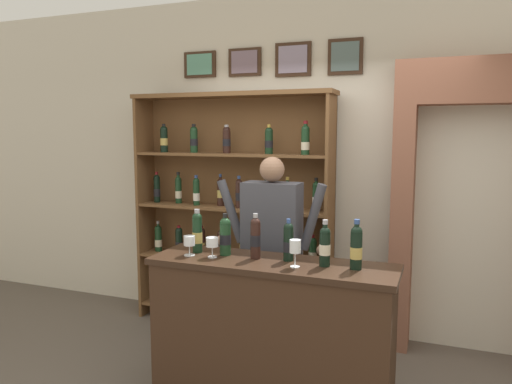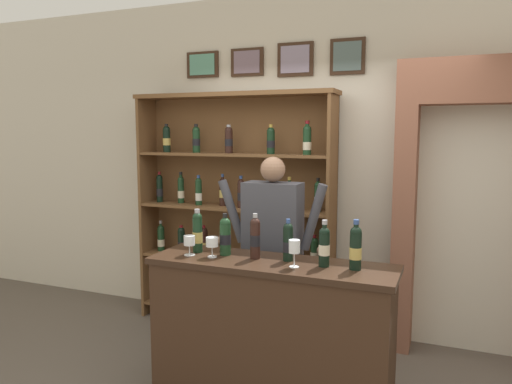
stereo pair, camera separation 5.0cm
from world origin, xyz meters
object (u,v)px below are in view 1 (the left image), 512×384
(shopkeeper, at_px, (272,239))
(tasting_bottle_super_tuscan, at_px, (197,232))
(wine_shelf, at_px, (233,208))
(wine_glass_left, at_px, (295,248))
(tasting_bottle_brunello, at_px, (288,241))
(tasting_counter, at_px, (271,337))
(wine_glass_center, at_px, (212,243))
(tasting_bottle_vin_santo, at_px, (255,237))
(tasting_bottle_prosecco, at_px, (225,235))
(tasting_bottle_riserva, at_px, (356,247))
(tasting_bottle_rosso, at_px, (325,245))
(wine_glass_right, at_px, (189,242))

(shopkeeper, xyz_separation_m, tasting_bottle_super_tuscan, (-0.37, -0.53, 0.13))
(wine_shelf, relative_size, wine_glass_left, 12.83)
(tasting_bottle_brunello, bearing_deg, tasting_counter, -147.31)
(tasting_bottle_super_tuscan, xyz_separation_m, wine_glass_center, (0.16, -0.09, -0.05))
(tasting_bottle_vin_santo, bearing_deg, wine_glass_left, -19.25)
(tasting_counter, height_order, wine_glass_left, wine_glass_left)
(wine_shelf, distance_m, tasting_bottle_prosecco, 1.34)
(wine_shelf, xyz_separation_m, tasting_bottle_riserva, (1.39, -1.27, 0.03))
(shopkeeper, relative_size, tasting_bottle_prosecco, 5.85)
(tasting_bottle_super_tuscan, bearing_deg, tasting_bottle_rosso, -1.57)
(tasting_bottle_prosecco, xyz_separation_m, wine_glass_center, (-0.06, -0.09, -0.04))
(shopkeeper, relative_size, tasting_bottle_riserva, 5.43)
(tasting_counter, height_order, tasting_bottle_rosso, tasting_bottle_rosso)
(tasting_bottle_super_tuscan, height_order, tasting_bottle_brunello, tasting_bottle_super_tuscan)
(tasting_bottle_vin_santo, xyz_separation_m, wine_glass_left, (0.31, -0.11, -0.02))
(tasting_bottle_brunello, bearing_deg, tasting_bottle_rosso, -9.75)
(shopkeeper, xyz_separation_m, tasting_bottle_prosecco, (-0.15, -0.53, 0.12))
(tasting_bottle_super_tuscan, relative_size, tasting_bottle_rosso, 1.03)
(tasting_bottle_vin_santo, relative_size, wine_glass_right, 2.22)
(tasting_bottle_super_tuscan, relative_size, tasting_bottle_riserva, 0.99)
(tasting_bottle_super_tuscan, bearing_deg, wine_shelf, 102.66)
(tasting_bottle_super_tuscan, height_order, wine_glass_right, tasting_bottle_super_tuscan)
(tasting_bottle_brunello, relative_size, wine_glass_center, 2.04)
(wine_shelf, height_order, tasting_bottle_rosso, wine_shelf)
(tasting_counter, distance_m, tasting_bottle_vin_santo, 0.67)
(wine_glass_left, xyz_separation_m, wine_glass_right, (-0.75, 0.01, -0.03))
(tasting_bottle_brunello, height_order, wine_glass_left, tasting_bottle_brunello)
(shopkeeper, relative_size, tasting_bottle_super_tuscan, 5.52)
(tasting_bottle_vin_santo, xyz_separation_m, tasting_bottle_rosso, (0.47, -0.02, -0.01))
(tasting_counter, bearing_deg, tasting_bottle_vin_santo, 164.01)
(tasting_bottle_super_tuscan, bearing_deg, tasting_counter, -4.43)
(shopkeeper, distance_m, tasting_bottle_vin_santo, 0.56)
(tasting_bottle_vin_santo, distance_m, wine_glass_left, 0.32)
(shopkeeper, xyz_separation_m, wine_glass_center, (-0.21, -0.62, 0.08))
(tasting_bottle_riserva, bearing_deg, tasting_bottle_prosecco, 178.55)
(wine_glass_center, bearing_deg, tasting_bottle_rosso, 4.69)
(tasting_counter, distance_m, tasting_bottle_prosecco, 0.74)
(tasting_bottle_vin_santo, bearing_deg, tasting_bottle_rosso, -2.05)
(tasting_counter, xyz_separation_m, tasting_bottle_rosso, (0.35, 0.02, 0.65))
(tasting_counter, relative_size, tasting_bottle_prosecco, 5.63)
(wine_shelf, relative_size, tasting_bottle_vin_santo, 7.35)
(wine_glass_center, bearing_deg, shopkeeper, 71.36)
(tasting_bottle_brunello, bearing_deg, wine_glass_right, -169.94)
(wine_glass_left, bearing_deg, shopkeeper, 120.49)
(shopkeeper, relative_size, tasting_bottle_rosso, 5.71)
(tasting_bottle_prosecco, bearing_deg, wine_shelf, 111.59)
(tasting_bottle_prosecco, height_order, tasting_bottle_brunello, tasting_bottle_prosecco)
(tasting_bottle_prosecco, relative_size, tasting_bottle_riserva, 0.93)
(tasting_bottle_rosso, height_order, wine_glass_left, tasting_bottle_rosso)
(tasting_bottle_vin_santo, height_order, tasting_bottle_riserva, tasting_bottle_riserva)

